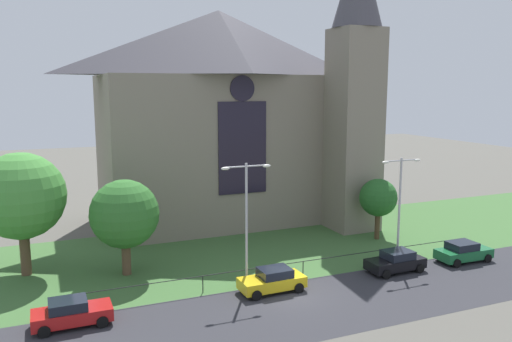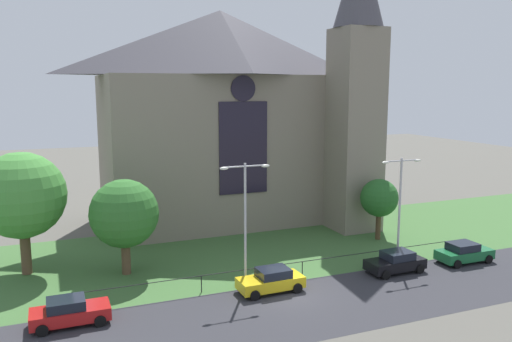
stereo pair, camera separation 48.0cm
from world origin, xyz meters
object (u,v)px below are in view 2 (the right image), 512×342
Objects in this scene: tree_left_far at (22,196)px; church_building at (231,115)px; tree_right_near at (379,198)px; tree_left_near at (124,214)px; parked_car_green at (464,253)px; parked_car_red at (69,312)px; parked_car_yellow at (271,280)px; parked_car_black at (396,262)px; streetlamp_near at (245,209)px; streetlamp_far at (400,197)px.

church_building is at bearing 25.99° from tree_left_far.
tree_left_near is at bearing -179.06° from tree_right_near.
tree_left_near reaches higher than parked_car_green.
parked_car_red is 0.99× the size of parked_car_yellow.
tree_right_near is (9.34, -11.24, -6.67)m from church_building.
tree_left_far is 2.04× the size of parked_car_green.
tree_left_far is 26.34m from parked_car_black.
streetlamp_near is (-4.99, -16.89, -5.07)m from church_building.
tree_left_far is 27.84m from tree_right_near.
tree_left_far is 2.03× the size of parked_car_yellow.
church_building is at bearing -74.18° from parked_car_black.
tree_left_near is 11.12m from parked_car_yellow.
tree_right_near is 26.43m from parked_car_red.
tree_right_near is 1.24× the size of parked_car_yellow.
tree_right_near is at bearing 0.94° from tree_left_near.
parked_car_yellow is at bearing -49.60° from streetlamp_near.
parked_car_yellow is (-10.86, -1.42, -4.30)m from streetlamp_far.
parked_car_red is at bearing -75.80° from tree_left_far.
parked_car_green is (15.56, -0.29, 0.00)m from parked_car_yellow.
tree_left_far is 31.99m from parked_car_green.
streetlamp_far is at bearing -173.81° from parked_car_yellow.
tree_left_far is at bearing 149.19° from streetlamp_near.
tree_right_near is (27.67, -2.30, -1.98)m from tree_left_far.
parked_car_red and parked_car_yellow have the same top height.
tree_left_far is 17.98m from parked_car_yellow.
church_building reaches higher than parked_car_green.
streetlamp_far reaches higher than parked_car_green.
tree_left_far is at bearing -154.01° from church_building.
parked_car_yellow is at bearing -39.71° from tree_left_near.
parked_car_yellow is (1.21, -1.42, -4.46)m from streetlamp_near.
tree_right_near reaches higher than parked_car_green.
parked_car_red is (-23.00, -1.55, -4.30)m from streetlamp_far.
parked_car_black and parked_car_green have the same top height.
parked_car_black is (17.64, -6.83, -3.56)m from tree_left_near.
parked_car_yellow is (8.10, -6.73, -3.56)m from tree_left_near.
tree_left_far is at bearing 175.24° from tree_right_near.
streetlamp_near is 11.73m from parked_car_black.
church_building is 3.88× the size of tree_left_near.
parked_car_yellow is (12.15, 0.13, 0.00)m from parked_car_red.
tree_left_near is 8.72m from parked_car_red.
tree_left_far reaches higher than parked_car_green.
church_building is at bearing -102.94° from parked_car_yellow.
tree_right_near is 6.26m from streetlamp_far.
church_building reaches higher than tree_left_far.
parked_car_black is at bearing -21.49° from tree_left_far.
streetlamp_near reaches higher than streetlamp_far.
parked_car_yellow is at bearing -101.66° from church_building.
tree_right_near is at bearing 15.65° from parked_car_red.
streetlamp_near is 17.44m from parked_car_green.
parked_car_green is at bearing 177.66° from parked_car_yellow.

